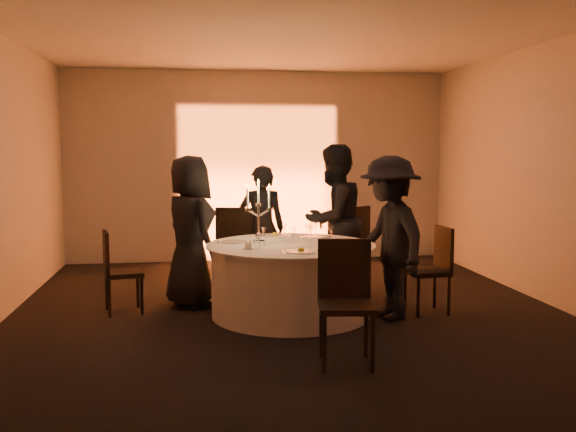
{
  "coord_description": "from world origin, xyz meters",
  "views": [
    {
      "loc": [
        -0.99,
        -6.66,
        1.78
      ],
      "look_at": [
        0.0,
        0.2,
        1.05
      ],
      "focal_mm": 40.0,
      "sensor_mm": 36.0,
      "label": 1
    }
  ],
  "objects": [
    {
      "name": "coffee_cup",
      "position": [
        -0.47,
        -0.29,
        0.8
      ],
      "size": [
        0.11,
        0.11,
        0.07
      ],
      "color": "white",
      "rests_on": "banquet_table"
    },
    {
      "name": "guest_right",
      "position": [
        1.0,
        -0.25,
        0.85
      ],
      "size": [
        0.89,
        1.23,
        1.71
      ],
      "primitive_type": "imported",
      "rotation": [
        0.0,
        0.0,
        -1.32
      ],
      "color": "black",
      "rests_on": "floor"
    },
    {
      "name": "wall_right",
      "position": [
        3.0,
        0.0,
        1.5
      ],
      "size": [
        0.0,
        7.0,
        7.0
      ],
      "primitive_type": "plane",
      "rotation": [
        1.57,
        0.0,
        -1.57
      ],
      "color": "beige",
      "rests_on": "floor"
    },
    {
      "name": "plate_back_left",
      "position": [
        -0.1,
        0.6,
        0.79
      ],
      "size": [
        0.36,
        0.28,
        0.08
      ],
      "color": "white",
      "rests_on": "banquet_table"
    },
    {
      "name": "wine_glass_a",
      "position": [
        0.2,
        0.14,
        0.91
      ],
      "size": [
        0.07,
        0.07,
        0.19
      ],
      "color": "white",
      "rests_on": "banquet_table"
    },
    {
      "name": "candelabra",
      "position": [
        -0.33,
        0.17,
        1.01
      ],
      "size": [
        0.29,
        0.14,
        0.69
      ],
      "color": "silver",
      "rests_on": "banquet_table"
    },
    {
      "name": "plate_right",
      "position": [
        0.6,
        -0.07,
        0.79
      ],
      "size": [
        0.36,
        0.24,
        0.08
      ],
      "color": "white",
      "rests_on": "banquet_table"
    },
    {
      "name": "wall_back",
      "position": [
        0.0,
        3.5,
        1.5
      ],
      "size": [
        7.0,
        0.0,
        7.0
      ],
      "primitive_type": "plane",
      "rotation": [
        1.57,
        0.0,
        0.0
      ],
      "color": "beige",
      "rests_on": "floor"
    },
    {
      "name": "guest_left",
      "position": [
        -1.06,
        0.55,
        0.85
      ],
      "size": [
        0.87,
        0.99,
        1.71
      ],
      "primitive_type": "imported",
      "rotation": [
        0.0,
        0.0,
        2.05
      ],
      "color": "black",
      "rests_on": "floor"
    },
    {
      "name": "wine_glass_f",
      "position": [
        0.03,
        -0.05,
        0.91
      ],
      "size": [
        0.07,
        0.07,
        0.19
      ],
      "color": "white",
      "rests_on": "banquet_table"
    },
    {
      "name": "banquet_table",
      "position": [
        0.0,
        0.0,
        0.38
      ],
      "size": [
        1.8,
        1.8,
        0.77
      ],
      "color": "black",
      "rests_on": "floor"
    },
    {
      "name": "wall_front",
      "position": [
        0.0,
        -3.5,
        1.5
      ],
      "size": [
        7.0,
        0.0,
        7.0
      ],
      "primitive_type": "plane",
      "rotation": [
        -1.57,
        0.0,
        0.0
      ],
      "color": "beige",
      "rests_on": "floor"
    },
    {
      "name": "chair_left",
      "position": [
        -1.85,
        0.36,
        0.5
      ],
      "size": [
        0.47,
        0.47,
        0.9
      ],
      "rotation": [
        0.0,
        0.0,
        1.78
      ],
      "color": "black",
      "rests_on": "floor"
    },
    {
      "name": "plate_back_right",
      "position": [
        0.37,
        0.49,
        0.78
      ],
      "size": [
        0.35,
        0.29,
        0.01
      ],
      "color": "white",
      "rests_on": "banquet_table"
    },
    {
      "name": "chair_right",
      "position": [
        1.56,
        -0.1,
        0.53
      ],
      "size": [
        0.44,
        0.44,
        0.94
      ],
      "rotation": [
        0.0,
        0.0,
        -1.5
      ],
      "color": "black",
      "rests_on": "floor"
    },
    {
      "name": "wine_glass_c",
      "position": [
        0.42,
        -0.06,
        0.91
      ],
      "size": [
        0.07,
        0.07,
        0.19
      ],
      "color": "white",
      "rests_on": "banquet_table"
    },
    {
      "name": "plate_left",
      "position": [
        -0.58,
        0.21,
        0.78
      ],
      "size": [
        0.36,
        0.29,
        0.01
      ],
      "color": "white",
      "rests_on": "banquet_table"
    },
    {
      "name": "wine_glass_b",
      "position": [
        -0.04,
        0.2,
        0.91
      ],
      "size": [
        0.07,
        0.07,
        0.19
      ],
      "color": "white",
      "rests_on": "banquet_table"
    },
    {
      "name": "wine_glass_e",
      "position": [
        0.21,
        -0.03,
        0.91
      ],
      "size": [
        0.07,
        0.07,
        0.19
      ],
      "color": "white",
      "rests_on": "banquet_table"
    },
    {
      "name": "wine_glass_h",
      "position": [
        -0.29,
        -0.05,
        0.91
      ],
      "size": [
        0.07,
        0.07,
        0.19
      ],
      "color": "white",
      "rests_on": "banquet_table"
    },
    {
      "name": "chair_front",
      "position": [
        0.23,
        -1.55,
        0.58
      ],
      "size": [
        0.5,
        0.5,
        1.02
      ],
      "rotation": [
        0.0,
        0.0,
        -0.13
      ],
      "color": "black",
      "rests_on": "floor"
    },
    {
      "name": "wine_glass_d",
      "position": [
        0.36,
        0.45,
        0.91
      ],
      "size": [
        0.07,
        0.07,
        0.19
      ],
      "color": "white",
      "rests_on": "banquet_table"
    },
    {
      "name": "plate_front",
      "position": [
        0.02,
        -0.55,
        0.79
      ],
      "size": [
        0.36,
        0.29,
        0.08
      ],
      "color": "white",
      "rests_on": "banquet_table"
    },
    {
      "name": "tumbler_a",
      "position": [
        -0.38,
        -0.23,
        0.82
      ],
      "size": [
        0.07,
        0.07,
        0.09
      ],
      "primitive_type": "cylinder",
      "color": "white",
      "rests_on": "banquet_table"
    },
    {
      "name": "floor",
      "position": [
        0.0,
        0.0,
        0.0
      ],
      "size": [
        7.0,
        7.0,
        0.0
      ],
      "primitive_type": "plane",
      "color": "black",
      "rests_on": "ground"
    },
    {
      "name": "wine_glass_g",
      "position": [
        0.27,
        0.26,
        0.91
      ],
      "size": [
        0.07,
        0.07,
        0.19
      ],
      "color": "white",
      "rests_on": "banquet_table"
    },
    {
      "name": "chair_back_left",
      "position": [
        -0.49,
        1.29,
        0.6
      ],
      "size": [
        0.59,
        0.59,
        1.06
      ],
      "rotation": [
        0.0,
        0.0,
        2.82
      ],
      "color": "black",
      "rests_on": "floor"
    },
    {
      "name": "guest_back_right",
      "position": [
        0.66,
        0.91,
        0.92
      ],
      "size": [
        1.13,
        1.09,
        1.83
      ],
      "primitive_type": "imported",
      "rotation": [
        0.0,
        0.0,
        -2.51
      ],
      "color": "black",
      "rests_on": "floor"
    },
    {
      "name": "guest_back_left",
      "position": [
        -0.17,
        1.31,
        0.79
      ],
      "size": [
        0.62,
        0.45,
        1.57
      ],
      "primitive_type": "imported",
      "rotation": [
        0.0,
        0.0,
        3.01
      ],
      "color": "black",
      "rests_on": "floor"
    },
    {
      "name": "tumbler_b",
      "position": [
        0.31,
        -0.24,
        0.82
      ],
      "size": [
        0.07,
        0.07,
        0.09
      ],
      "primitive_type": "cylinder",
      "color": "white",
      "rests_on": "banquet_table"
    },
    {
      "name": "uplighter_fixture",
      "position": [
        0.0,
        3.2,
        0.05
      ],
      "size": [
        0.25,
        0.12,
        0.1
      ],
      "primitive_type": "cube",
      "color": "black",
      "rests_on": "floor"
    },
    {
      "name": "chair_back_right",
      "position": [
        0.91,
        1.1,
        0.6
      ],
      "size": [
        0.65,
        0.65,
        1.07
      ],
      "rotation": [
        0.0,
        0.0,
        -2.51
      ],
      "color": "black",
      "rests_on": "floor"
    },
    {
      "name": "ceiling",
      "position": [
        0.0,
        0.0,
        3.0
      ],
      "size": [
        7.0,
        7.0,
        0.0
      ],
      "primitive_type": "plane",
      "rotation": [
        3.14,
        0.0,
        0.0
      ],
      "color": "white",
      "rests_on": "wall_back"
    }
  ]
}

